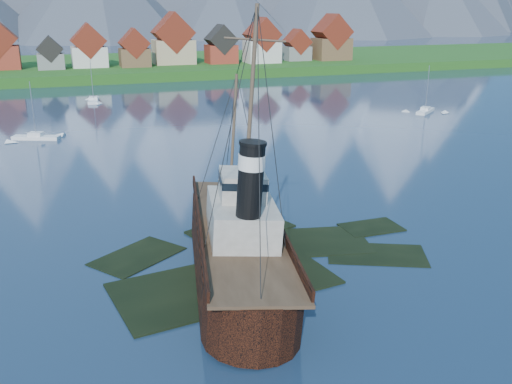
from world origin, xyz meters
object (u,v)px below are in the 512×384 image
object	(u,v)px
tugboat_wreck	(230,239)
sailboat_d	(425,112)
sailboat_e	(94,101)
sailboat_c	(36,138)

from	to	relation	value
tugboat_wreck	sailboat_d	xyz separation A→B (m)	(62.62, 59.67, -2.71)
tugboat_wreck	sailboat_e	world-z (taller)	tugboat_wreck
tugboat_wreck	sailboat_d	bearing A→B (deg)	55.35
sailboat_c	tugboat_wreck	bearing A→B (deg)	-142.11
tugboat_wreck	sailboat_e	distance (m)	99.20
sailboat_c	sailboat_e	distance (m)	40.70
tugboat_wreck	sailboat_c	world-z (taller)	tugboat_wreck
sailboat_c	sailboat_d	xyz separation A→B (m)	(79.08, -0.74, 0.01)
tugboat_wreck	sailboat_e	size ratio (longest dim) A/B	2.85
tugboat_wreck	sailboat_d	size ratio (longest dim) A/B	2.83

